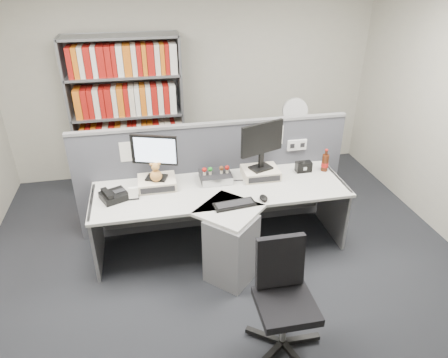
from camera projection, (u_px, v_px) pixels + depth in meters
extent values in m
plane|color=#24252A|center=(238.00, 298.00, 3.81)|extent=(5.50, 5.50, 0.00)
cube|color=#B6B3A3|center=(193.00, 79.00, 5.52)|extent=(5.00, 0.04, 2.70)
cube|color=#4B4D55|center=(213.00, 177.00, 4.58)|extent=(3.00, 0.05, 1.25)
cube|color=#929397|center=(213.00, 124.00, 4.28)|extent=(3.00, 0.07, 0.03)
cube|color=white|center=(297.00, 145.00, 4.57)|extent=(0.22, 0.04, 0.12)
cube|color=white|center=(127.00, 150.00, 4.20)|extent=(0.16, 0.00, 0.22)
cube|color=white|center=(166.00, 147.00, 4.27)|extent=(0.16, 0.00, 0.22)
cube|color=white|center=(276.00, 138.00, 4.48)|extent=(0.16, 0.00, 0.22)
cube|color=beige|center=(221.00, 190.00, 4.17)|extent=(2.60, 0.80, 0.03)
cube|color=beige|center=(229.00, 211.00, 3.83)|extent=(0.74, 0.74, 0.03)
cube|color=gray|center=(231.00, 249.00, 3.90)|extent=(0.57, 0.57, 0.69)
cube|color=gray|center=(97.00, 232.00, 4.11)|extent=(0.03, 0.70, 0.72)
cube|color=gray|center=(333.00, 205.00, 4.56)|extent=(0.03, 0.70, 0.72)
cube|color=gray|center=(215.00, 201.00, 4.65)|extent=(2.50, 0.02, 0.45)
cube|color=beige|center=(157.00, 183.00, 4.17)|extent=(0.38, 0.30, 0.10)
cube|color=black|center=(158.00, 190.00, 4.04)|extent=(0.34, 0.01, 0.06)
cube|color=beige|center=(260.00, 173.00, 4.36)|extent=(0.38, 0.30, 0.10)
cube|color=black|center=(264.00, 179.00, 4.23)|extent=(0.34, 0.01, 0.06)
cube|color=black|center=(157.00, 178.00, 4.14)|extent=(0.24, 0.21, 0.02)
cube|color=black|center=(156.00, 170.00, 4.10)|extent=(0.05, 0.04, 0.17)
cube|color=black|center=(154.00, 150.00, 3.99)|extent=(0.45, 0.18, 0.30)
cube|color=silver|center=(155.00, 151.00, 3.98)|extent=(0.39, 0.14, 0.26)
cube|color=black|center=(261.00, 168.00, 4.33)|extent=(0.26, 0.23, 0.02)
cube|color=black|center=(261.00, 160.00, 4.29)|extent=(0.06, 0.05, 0.18)
cube|color=black|center=(262.00, 138.00, 4.17)|extent=(0.48, 0.21, 0.33)
cube|color=silver|center=(262.00, 139.00, 4.15)|extent=(0.43, 0.16, 0.28)
cube|color=black|center=(216.00, 177.00, 4.30)|extent=(0.32, 0.29, 0.09)
cube|color=silver|center=(218.00, 183.00, 4.18)|extent=(0.32, 0.01, 0.08)
cylinder|color=beige|center=(205.00, 173.00, 4.23)|extent=(0.03, 0.03, 0.03)
sphere|color=#A5140F|center=(204.00, 170.00, 4.21)|extent=(0.05, 0.05, 0.05)
cylinder|color=beige|center=(210.00, 173.00, 4.24)|extent=(0.03, 0.03, 0.03)
sphere|color=#19721E|center=(210.00, 169.00, 4.22)|extent=(0.05, 0.05, 0.05)
cylinder|color=beige|center=(221.00, 172.00, 4.26)|extent=(0.03, 0.03, 0.03)
sphere|color=#593319|center=(221.00, 168.00, 4.24)|extent=(0.05, 0.05, 0.05)
cylinder|color=beige|center=(227.00, 171.00, 4.28)|extent=(0.03, 0.03, 0.03)
sphere|color=#A5140F|center=(227.00, 168.00, 4.26)|extent=(0.05, 0.05, 0.05)
cube|color=black|center=(234.00, 205.00, 3.87)|extent=(0.41, 0.20, 0.02)
cube|color=black|center=(234.00, 203.00, 3.86)|extent=(0.36, 0.15, 0.01)
ellipsoid|color=black|center=(264.00, 198.00, 3.96)|extent=(0.08, 0.12, 0.05)
cube|color=black|center=(114.00, 196.00, 3.97)|extent=(0.31, 0.30, 0.07)
cube|color=black|center=(107.00, 193.00, 3.91)|extent=(0.13, 0.20, 0.04)
cube|color=black|center=(119.00, 191.00, 3.98)|extent=(0.13, 0.10, 0.01)
cube|color=black|center=(134.00, 198.00, 3.99)|extent=(0.10, 0.06, 0.02)
cube|color=white|center=(133.00, 193.00, 3.94)|extent=(0.09, 0.04, 0.10)
cube|color=white|center=(133.00, 191.00, 3.97)|extent=(0.09, 0.04, 0.10)
sphere|color=#D19145|center=(156.00, 176.00, 4.07)|extent=(0.12, 0.12, 0.12)
sphere|color=#D19145|center=(155.00, 167.00, 4.02)|extent=(0.08, 0.08, 0.08)
sphere|color=#D19145|center=(151.00, 164.00, 4.00)|extent=(0.03, 0.03, 0.03)
sphere|color=#D19145|center=(159.00, 164.00, 4.01)|extent=(0.03, 0.03, 0.03)
cube|color=black|center=(304.00, 167.00, 4.47)|extent=(0.17, 0.09, 0.11)
cylinder|color=#3F190A|center=(325.00, 163.00, 4.47)|extent=(0.07, 0.07, 0.19)
cylinder|color=#A5140F|center=(325.00, 165.00, 4.48)|extent=(0.08, 0.08, 0.05)
cylinder|color=#3F190A|center=(326.00, 153.00, 4.41)|extent=(0.03, 0.03, 0.05)
cylinder|color=#A5140F|center=(327.00, 150.00, 4.40)|extent=(0.03, 0.03, 0.01)
cube|color=gray|center=(73.00, 119.00, 5.16)|extent=(0.03, 0.40, 2.00)
cube|color=gray|center=(181.00, 112.00, 5.40)|extent=(0.03, 0.40, 2.00)
cube|color=gray|center=(128.00, 110.00, 5.44)|extent=(1.40, 0.02, 2.00)
cube|color=gray|center=(136.00, 181.00, 5.75)|extent=(1.38, 0.40, 0.03)
cube|color=gray|center=(132.00, 149.00, 5.51)|extent=(1.38, 0.40, 0.03)
cube|color=gray|center=(128.00, 114.00, 5.27)|extent=(1.38, 0.40, 0.03)
cube|color=gray|center=(124.00, 75.00, 5.03)|extent=(1.38, 0.40, 0.03)
cube|color=gray|center=(119.00, 36.00, 4.81)|extent=(1.38, 0.40, 0.03)
cube|color=#A5140F|center=(135.00, 170.00, 5.63)|extent=(1.24, 0.28, 0.36)
cube|color=orange|center=(131.00, 136.00, 5.39)|extent=(1.24, 0.28, 0.36)
cube|color=beige|center=(126.00, 100.00, 5.15)|extent=(1.24, 0.28, 0.36)
cube|color=white|center=(122.00, 60.00, 4.91)|extent=(1.24, 0.28, 0.36)
cube|color=gray|center=(290.00, 161.00, 5.57)|extent=(0.45, 0.60, 0.70)
cube|color=black|center=(299.00, 159.00, 5.23)|extent=(0.40, 0.02, 0.28)
cube|color=black|center=(297.00, 181.00, 5.38)|extent=(0.40, 0.02, 0.28)
cylinder|color=white|center=(292.00, 136.00, 5.39)|extent=(0.19, 0.19, 0.03)
cylinder|color=white|center=(293.00, 128.00, 5.34)|extent=(0.03, 0.03, 0.19)
cylinder|color=white|center=(295.00, 110.00, 5.20)|extent=(0.32, 0.11, 0.32)
cylinder|color=silver|center=(294.00, 110.00, 5.23)|extent=(0.32, 0.10, 0.32)
cylinder|color=silver|center=(284.00, 325.00, 3.22)|extent=(0.05, 0.05, 0.38)
cube|color=black|center=(286.00, 306.00, 3.12)|extent=(0.45, 0.45, 0.07)
cube|color=black|center=(280.00, 261.00, 3.17)|extent=(0.39, 0.11, 0.45)
cube|color=black|center=(302.00, 339.00, 3.35)|extent=(0.29, 0.05, 0.04)
cylinder|color=black|center=(316.00, 338.00, 3.37)|extent=(0.05, 0.05, 0.03)
cube|color=black|center=(282.00, 325.00, 3.47)|extent=(0.14, 0.29, 0.04)
cylinder|color=black|center=(282.00, 316.00, 3.57)|extent=(0.05, 0.05, 0.03)
cube|color=black|center=(262.00, 335.00, 3.38)|extent=(0.26, 0.21, 0.04)
cylinder|color=black|center=(249.00, 331.00, 3.43)|extent=(0.05, 0.05, 0.03)
cube|color=black|center=(269.00, 355.00, 3.21)|extent=(0.26, 0.21, 0.04)
cube|color=black|center=(296.00, 358.00, 3.18)|extent=(0.13, 0.29, 0.04)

